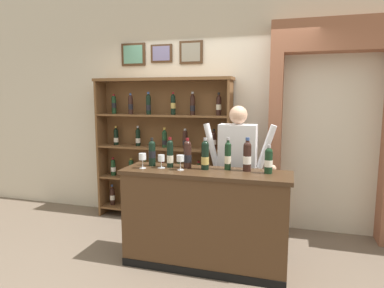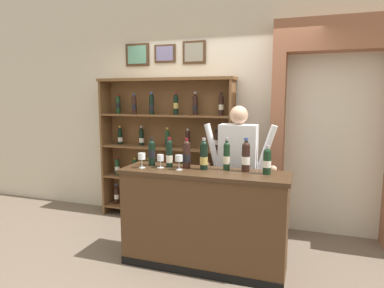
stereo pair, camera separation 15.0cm
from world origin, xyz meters
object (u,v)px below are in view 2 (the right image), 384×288
at_px(tasting_bottle_super_tuscan, 204,155).
at_px(wine_glass_left, 142,157).
at_px(wine_shelf, 166,148).
at_px(tasting_bottle_prosecco, 246,156).
at_px(tasting_bottle_rosso, 267,161).
at_px(tasting_bottle_riserva, 152,152).
at_px(tasting_bottle_chianti, 227,155).
at_px(wine_glass_spare, 160,159).
at_px(tasting_bottle_brunello, 169,153).
at_px(tasting_bottle_grappa, 187,154).
at_px(wine_glass_center, 179,159).
at_px(shopkeeper, 238,162).
at_px(tasting_counter, 204,219).

bearing_deg(tasting_bottle_super_tuscan, wine_glass_left, -168.17).
xyz_separation_m(wine_shelf, tasting_bottle_super_tuscan, (0.88, -1.09, 0.13)).
relative_size(wine_shelf, wine_glass_left, 12.68).
relative_size(tasting_bottle_prosecco, tasting_bottle_rosso, 1.21).
relative_size(tasting_bottle_riserva, tasting_bottle_chianti, 0.92).
xyz_separation_m(wine_shelf, wine_glass_spare, (0.43, -1.16, 0.08)).
bearing_deg(tasting_bottle_brunello, tasting_bottle_riserva, 176.15).
bearing_deg(tasting_bottle_brunello, tasting_bottle_chianti, 4.87).
relative_size(tasting_bottle_grappa, wine_glass_center, 2.05).
distance_m(wine_glass_spare, wine_glass_left, 0.19).
relative_size(shopkeeper, tasting_bottle_riserva, 5.41).
relative_size(tasting_bottle_riserva, wine_glass_center, 1.98).
bearing_deg(tasting_bottle_super_tuscan, tasting_bottle_rosso, 0.08).
distance_m(tasting_bottle_riserva, wine_glass_spare, 0.17).
height_order(shopkeeper, tasting_bottle_brunello, shopkeeper).
bearing_deg(wine_glass_spare, shopkeeper, 38.66).
bearing_deg(tasting_bottle_rosso, wine_shelf, 143.95).
distance_m(shopkeeper, wine_glass_left, 1.08).
relative_size(tasting_bottle_riserva, tasting_bottle_grappa, 0.97).
bearing_deg(shopkeeper, tasting_bottle_riserva, -150.18).
height_order(tasting_bottle_brunello, tasting_bottle_grappa, tasting_bottle_brunello).
xyz_separation_m(shopkeeper, tasting_bottle_chianti, (-0.03, -0.44, 0.14)).
bearing_deg(tasting_bottle_riserva, tasting_bottle_brunello, -3.85).
distance_m(wine_shelf, tasting_counter, 1.55).
bearing_deg(tasting_bottle_prosecco, wine_glass_center, -167.51).
bearing_deg(tasting_bottle_riserva, wine_glass_center, -17.79).
xyz_separation_m(wine_shelf, shopkeeper, (1.13, -0.60, -0.01)).
bearing_deg(wine_shelf, wine_glass_spare, -69.61).
relative_size(tasting_bottle_chianti, wine_glass_center, 2.16).
distance_m(tasting_counter, tasting_bottle_prosecco, 0.77).
relative_size(tasting_bottle_prosecco, wine_glass_center, 2.20).
relative_size(shopkeeper, tasting_bottle_prosecco, 4.87).
relative_size(tasting_bottle_brunello, tasting_bottle_rosso, 1.14).
height_order(tasting_bottle_super_tuscan, wine_glass_spare, tasting_bottle_super_tuscan).
xyz_separation_m(tasting_bottle_riserva, wine_glass_center, (0.35, -0.11, -0.03)).
xyz_separation_m(tasting_bottle_super_tuscan, tasting_bottle_prosecco, (0.41, 0.04, 0.01)).
bearing_deg(tasting_bottle_prosecco, tasting_bottle_rosso, -11.71).
bearing_deg(wine_glass_left, wine_glass_center, 4.71).
bearing_deg(wine_glass_center, tasting_counter, 8.83).
bearing_deg(wine_glass_left, tasting_bottle_prosecco, 9.56).
relative_size(tasting_bottle_grappa, tasting_bottle_prosecco, 0.93).
bearing_deg(tasting_bottle_brunello, wine_shelf, 114.70).
xyz_separation_m(shopkeeper, wine_glass_spare, (-0.70, -0.56, 0.09)).
height_order(tasting_bottle_super_tuscan, tasting_bottle_prosecco, tasting_bottle_prosecco).
bearing_deg(tasting_counter, tasting_bottle_chianti, 28.81).
height_order(tasting_counter, wine_glass_center, wine_glass_center).
bearing_deg(tasting_bottle_grappa, shopkeeper, 47.11).
bearing_deg(wine_glass_left, tasting_counter, 6.30).
xyz_separation_m(shopkeeper, tasting_bottle_brunello, (-0.63, -0.49, 0.14)).
height_order(tasting_bottle_riserva, wine_glass_center, tasting_bottle_riserva).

